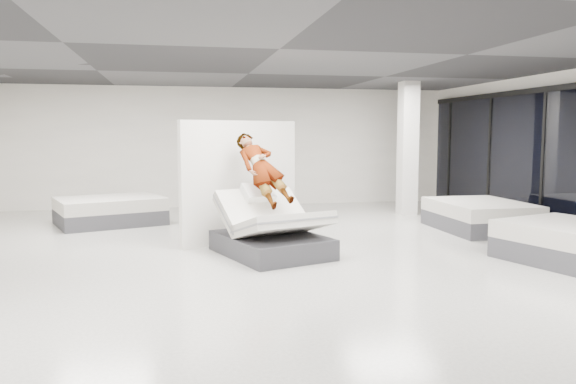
% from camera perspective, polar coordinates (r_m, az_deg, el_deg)
% --- Properties ---
extents(room, '(14.00, 14.04, 3.20)m').
position_cam_1_polar(room, '(8.39, -0.84, 3.45)').
color(room, beige).
rests_on(room, ground).
extents(hero_bed, '(1.93, 2.22, 1.15)m').
position_cam_1_polar(hero_bed, '(9.12, -1.69, -4.17)').
color(hero_bed, '#343338').
rests_on(hero_bed, floor).
extents(person, '(1.01, 1.52, 1.39)m').
position_cam_1_polar(person, '(9.28, -2.63, 1.01)').
color(person, slate).
rests_on(person, hero_bed).
extents(remote, '(0.09, 0.15, 0.08)m').
position_cam_1_polar(remote, '(9.10, -0.37, -0.23)').
color(remote, black).
rests_on(remote, person).
extents(divider_panel, '(2.22, 1.17, 2.20)m').
position_cam_1_polar(divider_panel, '(10.17, -4.85, 1.04)').
color(divider_panel, silver).
rests_on(divider_panel, floor).
extents(flat_bed_right_far, '(1.61, 2.15, 0.59)m').
position_cam_1_polar(flat_bed_right_far, '(12.09, 18.92, -2.31)').
color(flat_bed_right_far, '#343338').
rests_on(flat_bed_right_far, floor).
extents(flat_bed_left_far, '(2.54, 2.21, 0.59)m').
position_cam_1_polar(flat_bed_left_far, '(12.79, -17.64, -1.83)').
color(flat_bed_left_far, '#343338').
rests_on(flat_bed_left_far, floor).
extents(column, '(0.40, 0.40, 3.20)m').
position_cam_1_polar(column, '(13.90, 12.07, 4.33)').
color(column, silver).
rests_on(column, floor).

